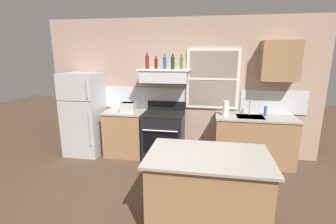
{
  "coord_description": "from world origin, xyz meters",
  "views": [
    {
      "loc": [
        0.62,
        -2.6,
        2.03
      ],
      "look_at": [
        -0.05,
        1.2,
        1.1
      ],
      "focal_mm": 26.08,
      "sensor_mm": 36.0,
      "label": 1
    }
  ],
  "objects": [
    {
      "name": "counter_left_of_stove",
      "position": [
        -1.05,
        1.9,
        0.46
      ],
      "size": [
        0.79,
        0.63,
        0.91
      ],
      "color": "#9E754C",
      "rests_on": "ground_plane"
    },
    {
      "name": "bottle_brown_stout",
      "position": [
        -0.41,
        1.97,
        1.84
      ],
      "size": [
        0.06,
        0.06,
        0.24
      ],
      "color": "#381E0F",
      "rests_on": "range_hood_shelf"
    },
    {
      "name": "ground_plane",
      "position": [
        0.0,
        0.0,
        0.0
      ],
      "size": [
        16.0,
        16.0,
        0.0
      ],
      "primitive_type": "plane",
      "color": "#4C3828"
    },
    {
      "name": "sink_faucet",
      "position": [
        1.35,
        2.0,
        1.08
      ],
      "size": [
        0.03,
        0.17,
        0.28
      ],
      "color": "silver",
      "rests_on": "counter_right_with_sink"
    },
    {
      "name": "refrigerator",
      "position": [
        -1.9,
        1.84,
        0.83
      ],
      "size": [
        0.7,
        0.72,
        1.66
      ],
      "color": "#B7BABC",
      "rests_on": "ground_plane"
    },
    {
      "name": "bottle_blue_liqueur",
      "position": [
        -0.25,
        1.97,
        1.86
      ],
      "size": [
        0.07,
        0.07,
        0.27
      ],
      "color": "#1E478C",
      "rests_on": "range_hood_shelf"
    },
    {
      "name": "upper_cabinet_right",
      "position": [
        1.8,
        2.04,
        1.9
      ],
      "size": [
        0.64,
        0.32,
        0.7
      ],
      "color": "#9E754C"
    },
    {
      "name": "toaster",
      "position": [
        -0.95,
        1.84,
        1.01
      ],
      "size": [
        0.3,
        0.2,
        0.19
      ],
      "color": "silver",
      "rests_on": "counter_left_of_stove"
    },
    {
      "name": "kitchen_island",
      "position": [
        0.62,
        0.02,
        0.46
      ],
      "size": [
        1.4,
        0.9,
        0.91
      ],
      "color": "#9E754C",
      "rests_on": "ground_plane"
    },
    {
      "name": "bottle_dark_green_wine",
      "position": [
        -0.09,
        1.91,
        1.86
      ],
      "size": [
        0.07,
        0.07,
        0.28
      ],
      "color": "#143819",
      "rests_on": "range_hood_shelf"
    },
    {
      "name": "bottle_red_label_wine",
      "position": [
        -0.58,
        1.95,
        1.87
      ],
      "size": [
        0.07,
        0.07,
        0.3
      ],
      "color": "maroon",
      "rests_on": "range_hood_shelf"
    },
    {
      "name": "stove_range",
      "position": [
        -0.25,
        1.86,
        0.46
      ],
      "size": [
        0.76,
        0.69,
        1.09
      ],
      "color": "black",
      "rests_on": "ground_plane"
    },
    {
      "name": "dish_soap_bottle",
      "position": [
        1.63,
        2.0,
        1.0
      ],
      "size": [
        0.06,
        0.06,
        0.18
      ],
      "primitive_type": "cylinder",
      "color": "blue",
      "rests_on": "counter_right_with_sink"
    },
    {
      "name": "counter_right_with_sink",
      "position": [
        1.45,
        1.9,
        0.46
      ],
      "size": [
        1.43,
        0.63,
        0.91
      ],
      "color": "#9E754C",
      "rests_on": "ground_plane"
    },
    {
      "name": "bottle_olive_oil_square",
      "position": [
        0.07,
        1.96,
        1.86
      ],
      "size": [
        0.06,
        0.06,
        0.27
      ],
      "color": "#4C601E",
      "rests_on": "range_hood_shelf"
    },
    {
      "name": "range_hood_shelf",
      "position": [
        -0.25,
        1.96,
        1.62
      ],
      "size": [
        0.96,
        0.52,
        0.24
      ],
      "color": "silver"
    },
    {
      "name": "paper_towel_roll",
      "position": [
        0.91,
        1.9,
        1.04
      ],
      "size": [
        0.11,
        0.11,
        0.27
      ],
      "primitive_type": "cylinder",
      "color": "white",
      "rests_on": "counter_right_with_sink"
    },
    {
      "name": "back_wall",
      "position": [
        0.03,
        2.23,
        1.35
      ],
      "size": [
        5.4,
        0.11,
        2.7
      ],
      "color": "tan",
      "rests_on": "ground_plane"
    }
  ]
}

